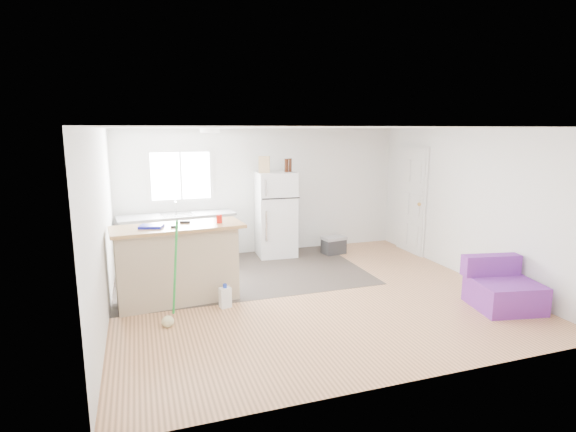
{
  "coord_description": "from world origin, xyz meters",
  "views": [
    {
      "loc": [
        -2.3,
        -5.84,
        2.37
      ],
      "look_at": [
        -0.1,
        0.7,
        1.04
      ],
      "focal_mm": 28.0,
      "sensor_mm": 36.0,
      "label": 1
    }
  ],
  "objects_px": {
    "refrigerator": "(276,214)",
    "bottle_right": "(290,165)",
    "red_cup": "(219,219)",
    "cooler": "(334,245)",
    "bottle_left": "(286,165)",
    "cleaner_jug": "(225,297)",
    "kitchen_cabinets": "(178,239)",
    "mop": "(170,307)",
    "purple_seat": "(502,290)",
    "cardboard_box": "(264,165)",
    "blue_tray": "(151,226)",
    "peninsula": "(177,263)"
  },
  "relations": [
    {
      "from": "cooler",
      "to": "bottle_left",
      "type": "distance_m",
      "value": 1.81
    },
    {
      "from": "mop",
      "to": "blue_tray",
      "type": "height_order",
      "value": "mop"
    },
    {
      "from": "refrigerator",
      "to": "peninsula",
      "type": "bearing_deg",
      "value": -134.18
    },
    {
      "from": "cardboard_box",
      "to": "bottle_right",
      "type": "xyz_separation_m",
      "value": [
        0.51,
        0.02,
        -0.02
      ]
    },
    {
      "from": "peninsula",
      "to": "red_cup",
      "type": "xyz_separation_m",
      "value": [
        0.6,
        -0.01,
        0.6
      ]
    },
    {
      "from": "refrigerator",
      "to": "cardboard_box",
      "type": "bearing_deg",
      "value": -166.52
    },
    {
      "from": "peninsula",
      "to": "blue_tray",
      "type": "xyz_separation_m",
      "value": [
        -0.32,
        -0.03,
        0.55
      ]
    },
    {
      "from": "mop",
      "to": "red_cup",
      "type": "bearing_deg",
      "value": 31.33
    },
    {
      "from": "refrigerator",
      "to": "bottle_right",
      "type": "distance_m",
      "value": 0.96
    },
    {
      "from": "refrigerator",
      "to": "cooler",
      "type": "relative_size",
      "value": 3.29
    },
    {
      "from": "mop",
      "to": "cardboard_box",
      "type": "relative_size",
      "value": 4.47
    },
    {
      "from": "refrigerator",
      "to": "mop",
      "type": "bearing_deg",
      "value": -126.41
    },
    {
      "from": "purple_seat",
      "to": "bottle_left",
      "type": "bearing_deg",
      "value": 131.2
    },
    {
      "from": "peninsula",
      "to": "bottle_left",
      "type": "xyz_separation_m",
      "value": [
        2.17,
        1.74,
        1.17
      ]
    },
    {
      "from": "red_cup",
      "to": "cardboard_box",
      "type": "distance_m",
      "value": 2.22
    },
    {
      "from": "purple_seat",
      "to": "cardboard_box",
      "type": "relative_size",
      "value": 3.13
    },
    {
      "from": "cleaner_jug",
      "to": "bottle_right",
      "type": "xyz_separation_m",
      "value": [
        1.69,
        2.25,
        1.58
      ]
    },
    {
      "from": "cooler",
      "to": "cardboard_box",
      "type": "height_order",
      "value": "cardboard_box"
    },
    {
      "from": "cleaner_jug",
      "to": "mop",
      "type": "bearing_deg",
      "value": -166.68
    },
    {
      "from": "mop",
      "to": "blue_tray",
      "type": "distance_m",
      "value": 1.16
    },
    {
      "from": "peninsula",
      "to": "blue_tray",
      "type": "distance_m",
      "value": 0.64
    },
    {
      "from": "peninsula",
      "to": "purple_seat",
      "type": "relative_size",
      "value": 1.94
    },
    {
      "from": "red_cup",
      "to": "bottle_left",
      "type": "height_order",
      "value": "bottle_left"
    },
    {
      "from": "cleaner_jug",
      "to": "blue_tray",
      "type": "bearing_deg",
      "value": 144.13
    },
    {
      "from": "mop",
      "to": "cardboard_box",
      "type": "height_order",
      "value": "cardboard_box"
    },
    {
      "from": "cleaner_jug",
      "to": "blue_tray",
      "type": "relative_size",
      "value": 1.11
    },
    {
      "from": "mop",
      "to": "cleaner_jug",
      "type": "bearing_deg",
      "value": 11.01
    },
    {
      "from": "kitchen_cabinets",
      "to": "red_cup",
      "type": "bearing_deg",
      "value": -82.57
    },
    {
      "from": "cardboard_box",
      "to": "purple_seat",
      "type": "bearing_deg",
      "value": -55.05
    },
    {
      "from": "bottle_left",
      "to": "bottle_right",
      "type": "height_order",
      "value": "same"
    },
    {
      "from": "cooler",
      "to": "blue_tray",
      "type": "xyz_separation_m",
      "value": [
        -3.4,
        -1.59,
        0.93
      ]
    },
    {
      "from": "refrigerator",
      "to": "cleaner_jug",
      "type": "bearing_deg",
      "value": -118.73
    },
    {
      "from": "red_cup",
      "to": "refrigerator",
      "type": "bearing_deg",
      "value": 52.85
    },
    {
      "from": "kitchen_cabinets",
      "to": "cooler",
      "type": "xyz_separation_m",
      "value": [
        2.92,
        -0.3,
        -0.29
      ]
    },
    {
      "from": "cooler",
      "to": "bottle_left",
      "type": "bearing_deg",
      "value": 159.9
    },
    {
      "from": "cooler",
      "to": "red_cup",
      "type": "distance_m",
      "value": 3.1
    },
    {
      "from": "refrigerator",
      "to": "bottle_right",
      "type": "xyz_separation_m",
      "value": [
        0.28,
        -0.02,
        0.92
      ]
    },
    {
      "from": "bottle_left",
      "to": "blue_tray",
      "type": "bearing_deg",
      "value": -144.62
    },
    {
      "from": "kitchen_cabinets",
      "to": "cardboard_box",
      "type": "distance_m",
      "value": 2.05
    },
    {
      "from": "purple_seat",
      "to": "bottle_left",
      "type": "distance_m",
      "value": 4.16
    },
    {
      "from": "purple_seat",
      "to": "cardboard_box",
      "type": "height_order",
      "value": "cardboard_box"
    },
    {
      "from": "blue_tray",
      "to": "bottle_left",
      "type": "bearing_deg",
      "value": 35.38
    },
    {
      "from": "cooler",
      "to": "peninsula",
      "type": "bearing_deg",
      "value": -162.28
    },
    {
      "from": "purple_seat",
      "to": "cardboard_box",
      "type": "bearing_deg",
      "value": 135.79
    },
    {
      "from": "peninsula",
      "to": "blue_tray",
      "type": "height_order",
      "value": "blue_tray"
    },
    {
      "from": "cardboard_box",
      "to": "bottle_right",
      "type": "relative_size",
      "value": 1.2
    },
    {
      "from": "refrigerator",
      "to": "cooler",
      "type": "distance_m",
      "value": 1.29
    },
    {
      "from": "refrigerator",
      "to": "red_cup",
      "type": "bearing_deg",
      "value": -123.88
    },
    {
      "from": "red_cup",
      "to": "cooler",
      "type": "bearing_deg",
      "value": 32.34
    },
    {
      "from": "refrigerator",
      "to": "purple_seat",
      "type": "height_order",
      "value": "refrigerator"
    }
  ]
}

